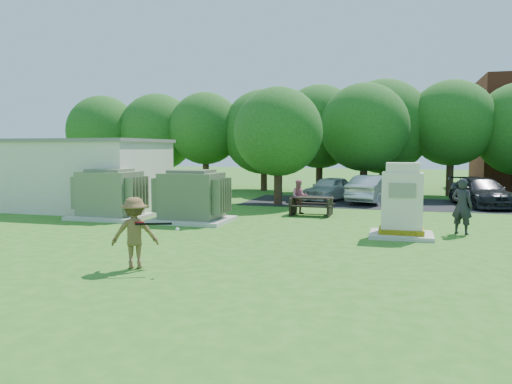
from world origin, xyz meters
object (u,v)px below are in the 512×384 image
(picnic_table, at_px, (311,204))
(car_dark, at_px, (481,192))
(car_white, at_px, (329,189))
(person_by_generator, at_px, (462,206))
(car_silver_a, at_px, (375,189))
(transformer_right, at_px, (192,197))
(person_at_picnic, at_px, (299,197))
(transformer_left, at_px, (110,195))
(batter, at_px, (135,233))
(generator_cabinet, at_px, (402,205))

(picnic_table, distance_m, car_dark, 9.52)
(car_white, distance_m, car_dark, 7.74)
(picnic_table, height_order, person_by_generator, person_by_generator)
(picnic_table, relative_size, car_dark, 0.38)
(picnic_table, bearing_deg, car_white, 90.91)
(car_silver_a, bearing_deg, person_by_generator, 127.15)
(car_silver_a, bearing_deg, car_dark, -164.62)
(picnic_table, bearing_deg, car_silver_a, 67.92)
(transformer_right, relative_size, car_white, 0.75)
(picnic_table, xyz_separation_m, car_white, (-0.10, 6.30, 0.18))
(car_white, bearing_deg, transformer_right, -91.61)
(person_by_generator, xyz_separation_m, person_at_picnic, (-6.34, 3.66, -0.19))
(person_by_generator, height_order, person_at_picnic, person_by_generator)
(transformer_left, relative_size, batter, 1.73)
(person_at_picnic, distance_m, car_silver_a, 6.31)
(transformer_left, xyz_separation_m, person_by_generator, (13.67, -0.10, -0.02))
(person_by_generator, bearing_deg, transformer_left, 23.88)
(transformer_left, xyz_separation_m, batter, (5.49, -7.53, -0.10))
(person_by_generator, bearing_deg, person_at_picnic, -5.72)
(person_at_picnic, xyz_separation_m, car_silver_a, (2.98, 5.56, -0.02))
(transformer_left, relative_size, picnic_table, 1.61)
(batter, distance_m, car_dark, 19.32)
(picnic_table, bearing_deg, person_by_generator, -30.37)
(generator_cabinet, relative_size, picnic_table, 1.31)
(transformer_right, relative_size, generator_cabinet, 1.23)
(batter, height_order, car_silver_a, batter)
(picnic_table, bearing_deg, batter, -102.68)
(transformer_left, distance_m, transformer_right, 3.70)
(generator_cabinet, height_order, person_at_picnic, generator_cabinet)
(transformer_left, distance_m, batter, 9.32)
(picnic_table, height_order, batter, batter)
(transformer_left, relative_size, transformer_right, 1.00)
(transformer_right, xyz_separation_m, picnic_table, (4.22, 3.27, -0.47))
(person_by_generator, distance_m, car_silver_a, 9.82)
(person_at_picnic, relative_size, car_silver_a, 0.34)
(transformer_left, bearing_deg, picnic_table, 22.42)
(transformer_right, xyz_separation_m, batter, (1.79, -7.53, -0.10))
(generator_cabinet, xyz_separation_m, batter, (-6.22, -6.28, -0.20))
(generator_cabinet, distance_m, car_dark, 10.92)
(picnic_table, height_order, car_silver_a, car_silver_a)
(batter, bearing_deg, person_at_picnic, -122.97)
(transformer_right, height_order, car_dark, transformer_right)
(car_white, bearing_deg, car_dark, 17.32)
(person_at_picnic, relative_size, car_dark, 0.31)
(transformer_right, distance_m, person_by_generator, 9.97)
(picnic_table, bearing_deg, person_at_picnic, 153.59)
(transformer_right, bearing_deg, car_white, 66.69)
(person_at_picnic, bearing_deg, picnic_table, -46.01)
(person_at_picnic, bearing_deg, car_white, 65.66)
(transformer_left, distance_m, picnic_table, 8.58)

